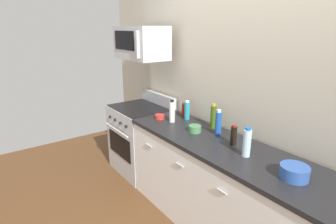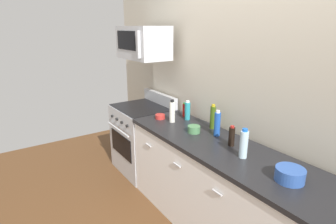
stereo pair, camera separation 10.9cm
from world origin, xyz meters
name	(u,v)px [view 2 (the right image)]	position (x,y,z in m)	size (l,w,h in m)	color
back_wall	(259,94)	(0.00, 0.41, 1.35)	(5.37, 0.10, 2.70)	beige
counter_unit	(221,192)	(0.00, 0.00, 0.46)	(2.28, 0.66, 0.92)	white
range_oven	(143,138)	(-1.52, 0.00, 0.47)	(0.76, 0.69, 1.07)	#B7BABF
microwave	(143,43)	(-1.52, 0.05, 1.75)	(0.74, 0.44, 0.40)	#B7BABF
bottle_water_clear	(244,144)	(0.23, -0.02, 1.04)	(0.07, 0.07, 0.25)	silver
bottle_olive_oil	(213,117)	(-0.40, 0.23, 1.04)	(0.06, 0.06, 0.26)	#385114
bottle_soda_blue	(217,124)	(-0.23, 0.13, 1.04)	(0.06, 0.06, 0.26)	#1E4CA5
bottle_dish_soap	(187,111)	(-0.78, 0.19, 1.03)	(0.06, 0.06, 0.22)	teal
bottle_soy_sauce_dark	(232,136)	(0.01, 0.07, 1.01)	(0.06, 0.06, 0.19)	black
bottle_hot_sauce_red	(184,110)	(-0.88, 0.23, 1.00)	(0.05, 0.05, 0.17)	#B21914
bottle_vinegar_white	(172,112)	(-0.80, 0.00, 1.04)	(0.06, 0.06, 0.25)	silver
bowl_blue_mixing	(290,174)	(0.65, -0.02, 0.97)	(0.20, 0.20, 0.09)	#2D519E
bowl_green_glaze	(194,129)	(-0.42, 0.00, 0.96)	(0.13, 0.13, 0.07)	#477A4C
bowl_red_small	(160,116)	(-0.97, -0.05, 0.95)	(0.11, 0.11, 0.05)	#B72D28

